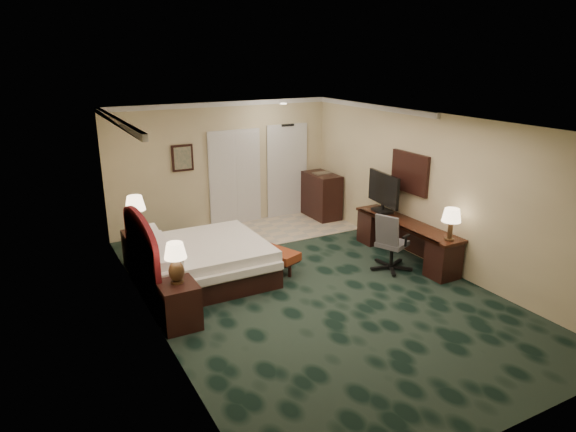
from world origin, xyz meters
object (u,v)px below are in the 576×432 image
desk (405,240)px  tv (383,193)px  nightstand_near (179,305)px  lamp_far (136,214)px  desk_chair (392,241)px  bed (204,262)px  minibar (321,196)px  lamp_near (176,263)px  nightstand_far (141,250)px  bed_bench (269,258)px

desk → tv: (0.00, 0.72, 0.74)m
nightstand_near → tv: 4.66m
lamp_far → desk_chair: size_ratio=0.63×
bed → minibar: minibar is taller
lamp_near → lamp_far: 2.30m
nightstand_near → lamp_far: 2.44m
lamp_near → nightstand_far: bearing=90.2°
lamp_far → bed_bench: lamp_far is taller
lamp_far → desk: (4.45, -1.91, -0.64)m
nightstand_near → lamp_far: size_ratio=0.97×
bed_bench → desk_chair: (1.89, -1.04, 0.33)m
lamp_near → bed_bench: (1.98, 1.15, -0.74)m
lamp_near → minibar: lamp_near is taller
lamp_near → desk_chair: 3.90m
bed → bed_bench: 1.18m
nightstand_near → minibar: minibar is taller
tv → desk_chair: size_ratio=0.94×
lamp_near → desk: bearing=5.0°
nightstand_far → lamp_far: size_ratio=1.00×
lamp_far → nightstand_near: bearing=-89.8°
bed → tv: (3.61, -0.15, 0.77)m
tv → desk_chair: bearing=-112.3°
bed_bench → desk: size_ratio=0.48×
nightstand_near → desk_chair: bearing=2.3°
desk → minibar: minibar is taller
bed → desk_chair: bearing=-20.6°
lamp_far → desk_chair: 4.50m
bed → bed_bench: bearing=-5.3°
tv → minibar: size_ratio=0.97×
minibar → nightstand_far: bearing=-167.0°
desk → tv: tv is taller
desk_chair → bed_bench: bearing=127.7°
nightstand_near → nightstand_far: size_ratio=0.97×
desk → minibar: 2.89m
bed → nightstand_far: (-0.82, 1.01, 0.01)m
nightstand_near → desk: bearing=5.6°
nightstand_near → bed_bench: (2.00, 1.20, -0.12)m
bed → minibar: size_ratio=1.96×
nightstand_far → tv: 4.65m
bed_bench → desk: 2.56m
bed → nightstand_near: 1.55m
desk → minibar: (-0.04, 2.89, 0.16)m
nightstand_near → lamp_near: lamp_near is taller
bed → minibar: (3.57, 2.02, 0.20)m
nightstand_far → minibar: minibar is taller
nightstand_near → desk_chair: (3.89, 0.15, 0.21)m
lamp_far → minibar: size_ratio=0.64×
desk → desk_chair: size_ratio=2.31×
nightstand_far → lamp_far: lamp_far is taller
lamp_near → desk: (4.42, 0.39, -0.58)m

